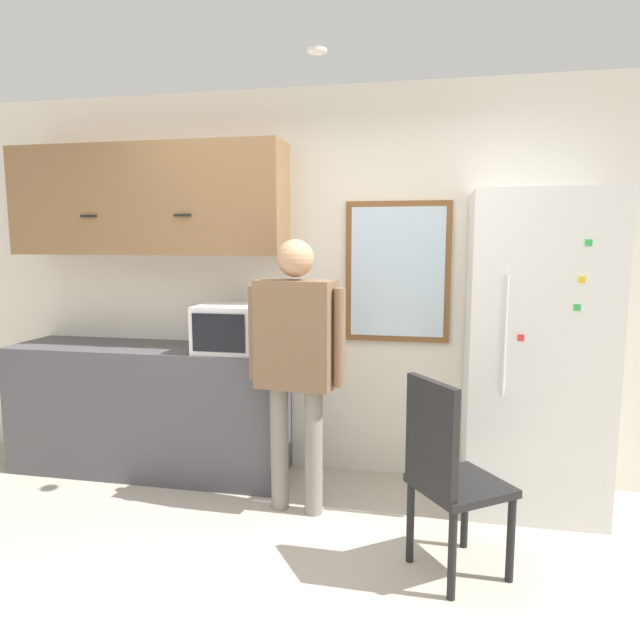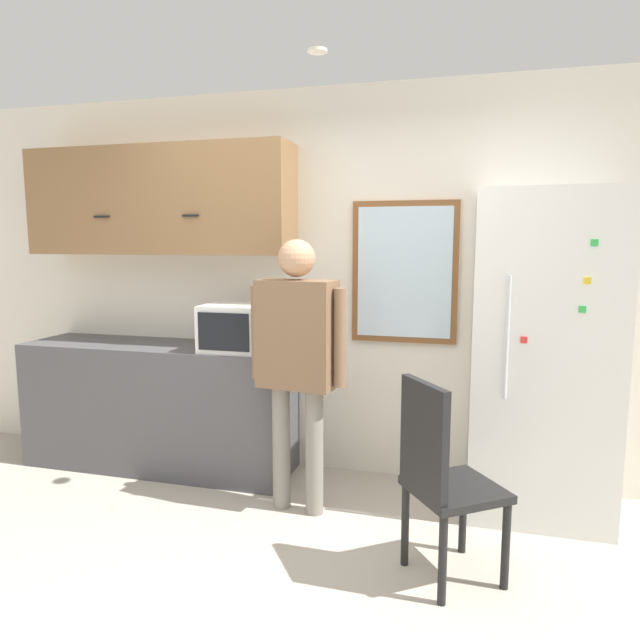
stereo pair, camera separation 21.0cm
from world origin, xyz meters
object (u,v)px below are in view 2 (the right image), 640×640
at_px(refrigerator, 542,356).
at_px(chair, 441,474).
at_px(person, 297,348).
at_px(microwave, 243,328).

relative_size(refrigerator, chair, 1.94).
bearing_deg(person, microwave, 151.89).
height_order(person, chair, person).
xyz_separation_m(person, refrigerator, (1.42, 0.37, -0.05)).
relative_size(person, chair, 1.66).
distance_m(microwave, chair, 1.73).
bearing_deg(microwave, person, -35.42).
distance_m(microwave, refrigerator, 1.92).
xyz_separation_m(microwave, refrigerator, (1.92, 0.01, -0.10)).
xyz_separation_m(microwave, chair, (1.39, -0.88, -0.53)).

